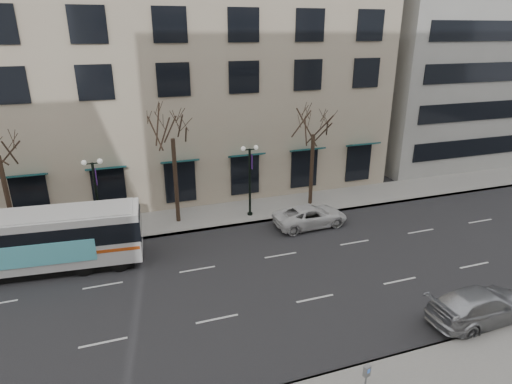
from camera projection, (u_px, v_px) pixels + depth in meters
name	position (u px, v px, depth m)	size (l,w,h in m)	color
ground	(206.00, 292.00, 21.79)	(160.00, 160.00, 0.00)	black
sidewalk_far	(247.00, 211.00, 31.23)	(80.00, 4.00, 0.15)	gray
building_hotel	(122.00, 36.00, 35.50)	(40.00, 20.00, 24.00)	tan
tree_far_mid	(172.00, 124.00, 27.12)	(3.60, 3.60, 8.55)	black
tree_far_right	(314.00, 121.00, 30.28)	(3.60, 3.60, 8.06)	black
lamp_post_left	(97.00, 194.00, 26.50)	(1.22, 0.45, 5.21)	black
lamp_post_right	(250.00, 178.00, 29.50)	(1.22, 0.45, 5.21)	black
city_bus	(24.00, 241.00, 23.04)	(12.62, 3.81, 3.37)	silver
silver_car	(482.00, 305.00, 19.46)	(2.16, 5.31, 1.54)	#ACAEB4
white_pickup	(310.00, 216.00, 28.92)	(2.33, 5.05, 1.40)	silver
pay_station	(367.00, 373.00, 15.32)	(0.28, 0.22, 1.16)	gray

